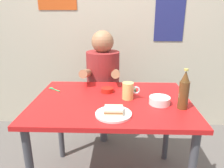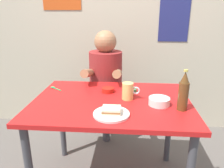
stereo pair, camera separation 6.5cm
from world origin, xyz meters
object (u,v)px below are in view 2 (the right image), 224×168
Objects in this scene: person_seated at (106,73)px; plate_orange at (111,114)px; sandwich at (111,110)px; stool at (106,111)px; dining_table at (111,112)px; rice_bowl_white at (159,101)px; beer_mug at (128,91)px; beer_bottle at (184,92)px.

person_seated is 3.27× the size of plate_orange.
stool is at bearing 98.37° from sandwich.
dining_table is 0.35m from rice_bowl_white.
stool is 0.79m from beer_mug.
sandwich reaches higher than dining_table.
dining_table is 0.71m from stool.
beer_mug is at bearing -69.77° from stool.
stool is 2.05× the size of plate_orange.
plate_orange is 0.02m from sandwich.
person_seated is 0.81m from rice_bowl_white.
person_seated is (-0.11, 0.62, 0.12)m from dining_table.
rice_bowl_white is (0.32, -0.06, 0.12)m from dining_table.
person_seated reaches higher than beer_mug.
stool is 0.97m from plate_orange.
stool is at bearing 90.00° from person_seated.
dining_table is at bearing -80.22° from stool.
plate_orange is (0.13, -0.86, -0.02)m from person_seated.
dining_table is at bearing -80.04° from person_seated.
beer_bottle is (0.57, -0.76, 0.51)m from stool.
person_seated is 5.14× the size of rice_bowl_white.
beer_bottle reaches higher than stool.
dining_table is 0.52m from beer_bottle.
person_seated is 0.64m from beer_mug.
beer_mug is (0.12, 0.02, 0.15)m from dining_table.
rice_bowl_white is at bearing 154.52° from beer_bottle.
beer_bottle is at bearing -25.48° from rice_bowl_white.
rice_bowl_white is at bearing -11.22° from dining_table.
sandwich is 0.28m from beer_mug.
beer_bottle reaches higher than dining_table.
plate_orange is at bearing -165.72° from beer_bottle.
plate_orange is at bearing -97.13° from sandwich.
person_seated is at bearing 110.58° from beer_mug.
sandwich is at bearing -85.40° from dining_table.
beer_bottle is (0.34, -0.15, 0.06)m from beer_mug.
beer_mug is (0.10, 0.26, 0.05)m from plate_orange.
beer_mug reaches higher than dining_table.
plate_orange reaches higher than dining_table.
plate_orange is 1.57× the size of rice_bowl_white.
sandwich is 0.46m from beer_bottle.
dining_table is at bearing 94.60° from sandwich.
rice_bowl_white is at bearing -22.21° from beer_mug.
beer_bottle reaches higher than sandwich.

